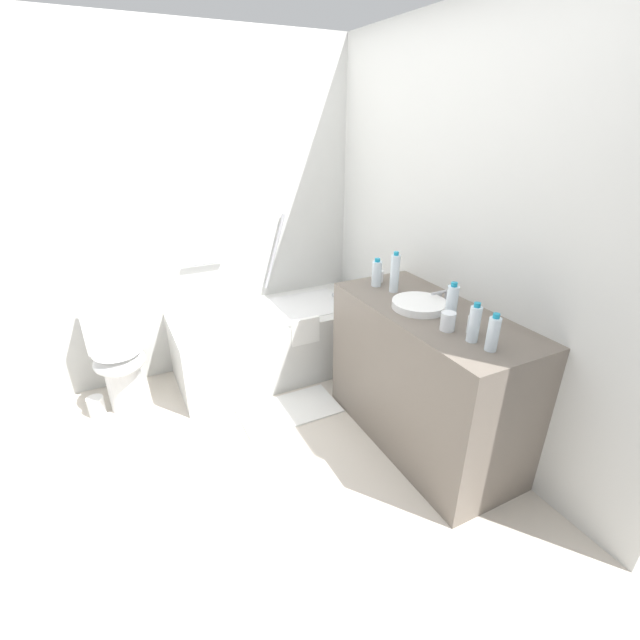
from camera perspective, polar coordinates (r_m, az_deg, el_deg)
name	(u,v)px	position (r m, az deg, el deg)	size (l,w,h in m)	color
ground_plane	(238,464)	(2.79, -10.69, -18.12)	(3.81, 3.81, 0.00)	beige
wall_back_tiled	(171,218)	(3.41, -18.91, 12.59)	(3.21, 0.10, 2.46)	silver
wall_right_mirror	(452,235)	(2.84, 16.92, 10.58)	(0.10, 2.93, 2.46)	silver
bathtub	(273,339)	(3.49, -6.25, -2.50)	(1.50, 0.70, 1.20)	silver
toilet	(119,356)	(3.33, -24.82, -4.30)	(0.39, 0.51, 0.73)	white
vanity_counter	(425,378)	(2.74, 13.55, -7.40)	(0.57, 1.29, 0.90)	#6B6056
sink_basin	(419,305)	(2.54, 12.90, 1.98)	(0.31, 0.31, 0.04)	white
sink_faucet	(445,297)	(2.65, 16.03, 2.92)	(0.13, 0.15, 0.08)	#AFAFB4
water_bottle_0	(474,324)	(2.20, 19.57, -0.44)	(0.06, 0.06, 0.20)	silver
water_bottle_1	(395,273)	(2.72, 9.78, 6.08)	(0.06, 0.06, 0.26)	silver
water_bottle_2	(452,303)	(2.39, 16.88, 2.11)	(0.06, 0.06, 0.22)	silver
water_bottle_3	(493,334)	(2.15, 21.75, -1.66)	(0.06, 0.06, 0.19)	silver
water_bottle_4	(377,273)	(2.82, 7.45, 6.09)	(0.06, 0.06, 0.18)	silver
drinking_glass_0	(448,321)	(2.30, 16.42, -0.16)	(0.08, 0.08, 0.10)	white
drinking_glass_1	(473,325)	(2.31, 19.47, -0.61)	(0.06, 0.06, 0.09)	white
drinking_glass_2	(378,276)	(2.91, 7.63, 5.74)	(0.07, 0.07, 0.08)	white
bath_mat	(289,410)	(3.15, -4.08, -11.71)	(0.69, 0.37, 0.01)	white
toilet_paper_roll	(96,406)	(3.44, -27.27, -10.02)	(0.11, 0.11, 0.14)	white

